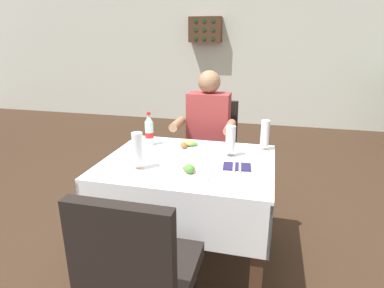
{
  "coord_description": "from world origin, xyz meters",
  "views": [
    {
      "loc": [
        0.63,
        -1.89,
        1.52
      ],
      "look_at": [
        0.13,
        0.09,
        0.84
      ],
      "focal_mm": 29.91,
      "sensor_mm": 36.0,
      "label": 1
    }
  ],
  "objects_px": {
    "chair_far_diner_seat": "(211,148)",
    "plate_near_camera": "(191,171)",
    "beer_glass_middle": "(231,141)",
    "napkin_cutlery_set": "(237,166)",
    "wall_bottle_rack": "(205,30)",
    "cola_bottle_primary": "(149,131)",
    "chair_near_camera_side": "(140,272)",
    "seated_diner_far": "(207,135)",
    "plate_far_diner": "(187,146)",
    "beer_glass_right": "(138,151)",
    "beer_glass_left": "(265,136)",
    "main_dining_table": "(188,185)"
  },
  "relations": [
    {
      "from": "cola_bottle_primary",
      "to": "wall_bottle_rack",
      "type": "height_order",
      "value": "wall_bottle_rack"
    },
    {
      "from": "main_dining_table",
      "to": "plate_far_diner",
      "type": "bearing_deg",
      "value": 106.31
    },
    {
      "from": "beer_glass_left",
      "to": "wall_bottle_rack",
      "type": "distance_m",
      "value": 3.79
    },
    {
      "from": "chair_near_camera_side",
      "to": "plate_near_camera",
      "type": "bearing_deg",
      "value": 83.7
    },
    {
      "from": "chair_near_camera_side",
      "to": "plate_near_camera",
      "type": "xyz_separation_m",
      "value": [
        0.07,
        0.63,
        0.22
      ]
    },
    {
      "from": "chair_near_camera_side",
      "to": "napkin_cutlery_set",
      "type": "xyz_separation_m",
      "value": [
        0.32,
        0.79,
        0.21
      ]
    },
    {
      "from": "cola_bottle_primary",
      "to": "wall_bottle_rack",
      "type": "bearing_deg",
      "value": 95.34
    },
    {
      "from": "plate_near_camera",
      "to": "beer_glass_left",
      "type": "bearing_deg",
      "value": 52.46
    },
    {
      "from": "plate_near_camera",
      "to": "beer_glass_right",
      "type": "distance_m",
      "value": 0.34
    },
    {
      "from": "chair_near_camera_side",
      "to": "seated_diner_far",
      "type": "height_order",
      "value": "seated_diner_far"
    },
    {
      "from": "beer_glass_middle",
      "to": "cola_bottle_primary",
      "type": "height_order",
      "value": "cola_bottle_primary"
    },
    {
      "from": "main_dining_table",
      "to": "napkin_cutlery_set",
      "type": "height_order",
      "value": "napkin_cutlery_set"
    },
    {
      "from": "chair_near_camera_side",
      "to": "plate_near_camera",
      "type": "distance_m",
      "value": 0.67
    },
    {
      "from": "chair_far_diner_seat",
      "to": "plate_near_camera",
      "type": "bearing_deg",
      "value": -86.18
    },
    {
      "from": "chair_far_diner_seat",
      "to": "napkin_cutlery_set",
      "type": "bearing_deg",
      "value": -69.81
    },
    {
      "from": "seated_diner_far",
      "to": "beer_glass_middle",
      "type": "relative_size",
      "value": 5.95
    },
    {
      "from": "beer_glass_left",
      "to": "wall_bottle_rack",
      "type": "relative_size",
      "value": 0.39
    },
    {
      "from": "chair_near_camera_side",
      "to": "napkin_cutlery_set",
      "type": "relative_size",
      "value": 5.0
    },
    {
      "from": "wall_bottle_rack",
      "to": "cola_bottle_primary",
      "type": "bearing_deg",
      "value": -84.66
    },
    {
      "from": "plate_far_diner",
      "to": "plate_near_camera",
      "type": "bearing_deg",
      "value": -72.54
    },
    {
      "from": "napkin_cutlery_set",
      "to": "chair_far_diner_seat",
      "type": "bearing_deg",
      "value": 110.19
    },
    {
      "from": "beer_glass_left",
      "to": "napkin_cutlery_set",
      "type": "relative_size",
      "value": 1.13
    },
    {
      "from": "beer_glass_left",
      "to": "beer_glass_middle",
      "type": "xyz_separation_m",
      "value": [
        -0.22,
        -0.18,
        -0.0
      ]
    },
    {
      "from": "main_dining_table",
      "to": "wall_bottle_rack",
      "type": "height_order",
      "value": "wall_bottle_rack"
    },
    {
      "from": "plate_far_diner",
      "to": "beer_glass_middle",
      "type": "relative_size",
      "value": 1.07
    },
    {
      "from": "chair_near_camera_side",
      "to": "seated_diner_far",
      "type": "relative_size",
      "value": 0.77
    },
    {
      "from": "chair_far_diner_seat",
      "to": "beer_glass_right",
      "type": "relative_size",
      "value": 4.19
    },
    {
      "from": "beer_glass_middle",
      "to": "napkin_cutlery_set",
      "type": "relative_size",
      "value": 1.09
    },
    {
      "from": "chair_far_diner_seat",
      "to": "napkin_cutlery_set",
      "type": "relative_size",
      "value": 5.0
    },
    {
      "from": "chair_near_camera_side",
      "to": "beer_glass_left",
      "type": "bearing_deg",
      "value": 67.74
    },
    {
      "from": "chair_near_camera_side",
      "to": "plate_far_diner",
      "type": "distance_m",
      "value": 1.08
    },
    {
      "from": "beer_glass_right",
      "to": "cola_bottle_primary",
      "type": "relative_size",
      "value": 0.93
    },
    {
      "from": "chair_far_diner_seat",
      "to": "beer_glass_right",
      "type": "height_order",
      "value": "beer_glass_right"
    },
    {
      "from": "cola_bottle_primary",
      "to": "plate_near_camera",
      "type": "bearing_deg",
      "value": -45.83
    },
    {
      "from": "wall_bottle_rack",
      "to": "seated_diner_far",
      "type": "bearing_deg",
      "value": -77.8
    },
    {
      "from": "chair_near_camera_side",
      "to": "plate_far_diner",
      "type": "relative_size",
      "value": 4.28
    },
    {
      "from": "napkin_cutlery_set",
      "to": "plate_near_camera",
      "type": "bearing_deg",
      "value": -146.75
    },
    {
      "from": "main_dining_table",
      "to": "plate_near_camera",
      "type": "height_order",
      "value": "plate_near_camera"
    },
    {
      "from": "plate_near_camera",
      "to": "plate_far_diner",
      "type": "bearing_deg",
      "value": 107.46
    },
    {
      "from": "plate_near_camera",
      "to": "beer_glass_left",
      "type": "distance_m",
      "value": 0.67
    },
    {
      "from": "seated_diner_far",
      "to": "beer_glass_left",
      "type": "bearing_deg",
      "value": -39.57
    },
    {
      "from": "main_dining_table",
      "to": "wall_bottle_rack",
      "type": "relative_size",
      "value": 1.96
    },
    {
      "from": "beer_glass_middle",
      "to": "wall_bottle_rack",
      "type": "xyz_separation_m",
      "value": [
        -0.95,
        3.71,
        0.78
      ]
    },
    {
      "from": "chair_far_diner_seat",
      "to": "beer_glass_right",
      "type": "xyz_separation_m",
      "value": [
        -0.26,
        -1.05,
        0.32
      ]
    },
    {
      "from": "chair_near_camera_side",
      "to": "napkin_cutlery_set",
      "type": "distance_m",
      "value": 0.88
    },
    {
      "from": "beer_glass_right",
      "to": "seated_diner_far",
      "type": "bearing_deg",
      "value": 75.95
    },
    {
      "from": "chair_near_camera_side",
      "to": "napkin_cutlery_set",
      "type": "bearing_deg",
      "value": 67.97
    },
    {
      "from": "main_dining_table",
      "to": "beer_glass_left",
      "type": "distance_m",
      "value": 0.64
    },
    {
      "from": "wall_bottle_rack",
      "to": "chair_far_diner_seat",
      "type": "bearing_deg",
      "value": -77.01
    },
    {
      "from": "seated_diner_far",
      "to": "napkin_cutlery_set",
      "type": "xyz_separation_m",
      "value": [
        0.34,
        -0.77,
        0.05
      ]
    }
  ]
}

